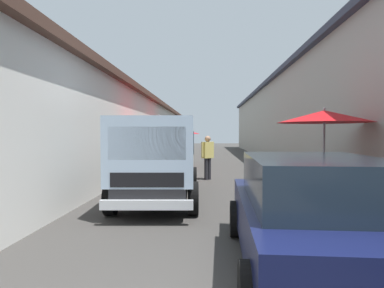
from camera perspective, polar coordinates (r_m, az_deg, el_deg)
ground at (r=15.79m, az=4.39°, el=-4.54°), size 90.00×90.00×0.00m
building_left_whitewash at (r=19.10m, az=-17.39°, el=2.18°), size 49.80×7.50×3.78m
building_right_concrete at (r=19.46m, az=25.40°, el=4.25°), size 49.80×7.50×5.25m
fruit_stall_mid_lane at (r=12.68m, az=-5.61°, el=2.61°), size 2.13×2.13×2.47m
fruit_stall_far_right at (r=8.84m, az=21.78°, el=1.89°), size 2.30×2.30×2.39m
fruit_stall_far_left at (r=17.93m, az=-2.61°, el=1.37°), size 2.57×2.57×2.12m
hatchback_car at (r=4.50m, az=19.67°, el=-11.13°), size 3.97×2.04×1.45m
delivery_truck at (r=7.77m, az=-6.28°, el=-3.36°), size 4.99×2.14×2.08m
vendor_by_crates at (r=12.53m, az=2.71°, el=-1.78°), size 0.50×0.48×1.66m
vendor_in_shade at (r=15.66m, az=-2.55°, el=-1.29°), size 0.60×0.34×1.57m
parked_scooter at (r=10.76m, az=14.89°, el=-5.16°), size 1.69×0.47×1.14m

